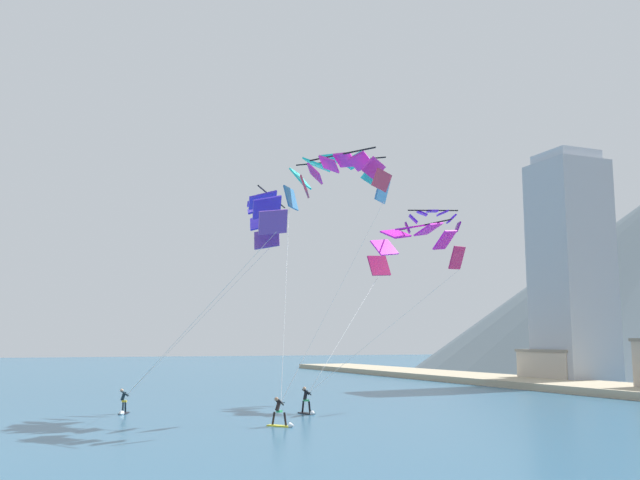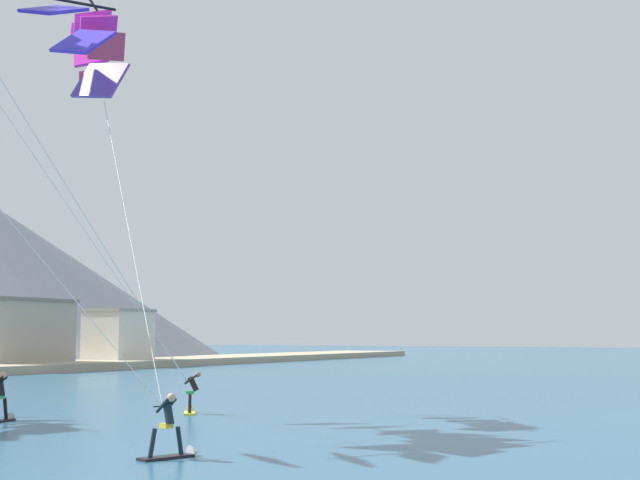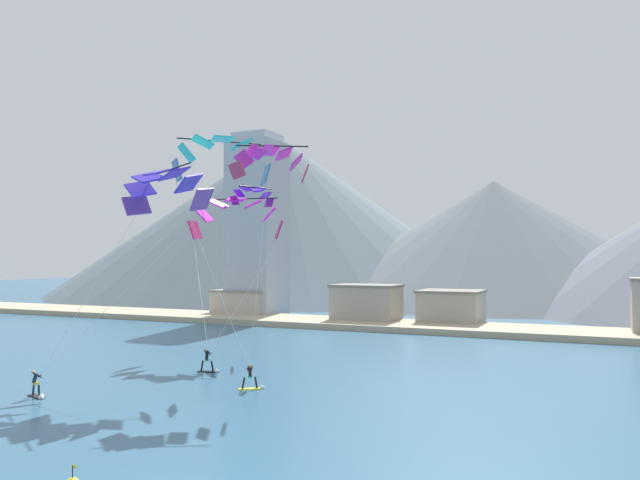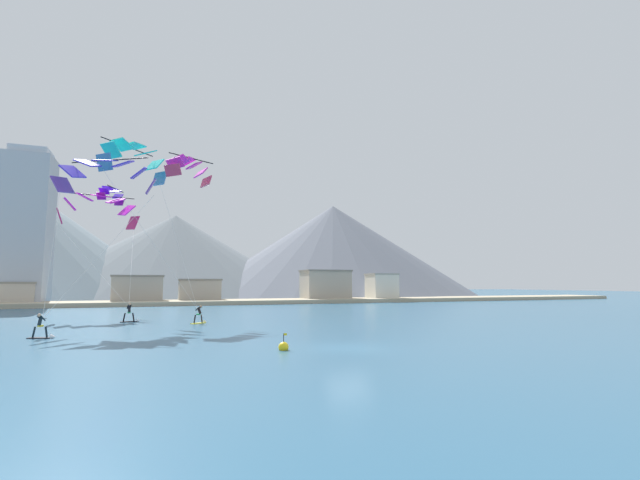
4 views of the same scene
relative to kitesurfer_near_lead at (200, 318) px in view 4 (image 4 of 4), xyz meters
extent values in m
plane|color=#2D5B7A|center=(6.45, -18.09, -0.51)|extent=(400.00, 400.00, 0.00)
cube|color=yellow|center=(-0.20, -0.09, -0.47)|extent=(1.42, 1.21, 0.07)
cylinder|color=black|center=(-0.51, -0.33, -0.08)|extent=(0.27, 0.24, 0.73)
cylinder|color=black|center=(0.12, 0.14, -0.08)|extent=(0.27, 0.24, 0.73)
cube|color=#33B266|center=(-0.20, -0.09, 0.32)|extent=(0.37, 0.38, 0.12)
cylinder|color=black|center=(-0.13, -0.19, 0.65)|extent=(0.44, 0.49, 0.62)
cylinder|color=black|center=(-0.28, -0.18, 0.83)|extent=(0.38, 0.47, 0.40)
cylinder|color=black|center=(-0.09, -0.04, 0.83)|extent=(0.38, 0.47, 0.40)
cylinder|color=black|center=(-0.29, 0.04, 0.80)|extent=(0.44, 0.33, 0.03)
sphere|color=#9E7051|center=(-0.02, -0.33, 1.01)|extent=(0.22, 0.22, 0.22)
cone|color=white|center=(0.50, 0.42, -0.41)|extent=(0.46, 0.47, 0.36)
cube|color=black|center=(-10.76, -7.29, -0.47)|extent=(1.51, 0.87, 0.07)
cylinder|color=#14232D|center=(-11.13, -7.16, -0.09)|extent=(0.26, 0.19, 0.71)
cylinder|color=#14232D|center=(-10.38, -7.41, -0.09)|extent=(0.26, 0.19, 0.71)
cube|color=yellow|center=(-10.76, -7.29, 0.30)|extent=(0.31, 0.36, 0.12)
cylinder|color=#14232D|center=(-10.78, -7.36, 0.63)|extent=(0.32, 0.42, 0.61)
cylinder|color=#14232D|center=(-10.86, -7.23, 0.80)|extent=(0.24, 0.51, 0.39)
cylinder|color=#14232D|center=(-10.64, -7.30, 0.80)|extent=(0.24, 0.51, 0.39)
cylinder|color=black|center=(-10.69, -7.09, 0.77)|extent=(0.50, 0.20, 0.03)
sphere|color=tan|center=(-10.82, -7.47, 1.01)|extent=(0.22, 0.22, 0.22)
cone|color=white|center=(-9.93, -7.56, -0.41)|extent=(0.40, 0.44, 0.36)
cube|color=black|center=(-6.15, 3.82, -0.47)|extent=(1.50, 0.73, 0.07)
cylinder|color=black|center=(-6.54, 3.74, -0.06)|extent=(0.28, 0.18, 0.77)
cylinder|color=black|center=(-5.77, 3.90, -0.06)|extent=(0.28, 0.18, 0.77)
cube|color=#33B266|center=(-6.15, 3.82, 0.36)|extent=(0.31, 0.37, 0.12)
cylinder|color=black|center=(-6.14, 3.76, 0.71)|extent=(0.30, 0.39, 0.65)
cylinder|color=black|center=(-6.29, 3.83, 0.90)|extent=(0.20, 0.56, 0.43)
cylinder|color=black|center=(-6.04, 3.89, 0.90)|extent=(0.20, 0.56, 0.43)
cylinder|color=black|center=(-6.20, 4.04, 0.87)|extent=(0.52, 0.14, 0.03)
sphere|color=tan|center=(-6.12, 3.67, 1.14)|extent=(0.24, 0.24, 0.24)
cone|color=white|center=(-5.30, 4.00, -0.41)|extent=(0.37, 0.41, 0.36)
cube|color=teal|center=(-8.85, 3.63, 14.46)|extent=(1.68, 1.56, 1.61)
cube|color=#1BD7CA|center=(-8.39, 4.19, 15.83)|extent=(2.08, 1.99, 1.36)
cube|color=#1BD7CA|center=(-7.56, 5.09, 16.77)|extent=(2.33, 2.28, 0.87)
cube|color=#1BD7CA|center=(-6.51, 6.17, 17.10)|extent=(2.38, 2.38, 0.21)
cube|color=#1BD7CA|center=(-5.44, 7.23, 16.77)|extent=(2.28, 2.33, 0.87)
cube|color=#1BD7CA|center=(-4.54, 8.07, 15.83)|extent=(1.99, 2.08, 1.36)
cube|color=teal|center=(-3.98, 8.53, 14.46)|extent=(1.56, 1.67, 1.61)
cylinder|color=black|center=(-7.07, 6.73, 17.06)|extent=(4.62, 5.12, 0.10)
cylinder|color=silver|center=(-4.60, 1.77, 7.25)|extent=(8.65, 3.52, 12.91)
cylinder|color=silver|center=(-2.08, 4.31, 7.25)|extent=(3.62, 8.59, 12.91)
cube|color=#683DA1|center=(-12.02, 2.86, 11.86)|extent=(1.79, 1.91, 1.73)
cube|color=#3E2BD2|center=(-11.17, 2.27, 13.01)|extent=(2.07, 2.05, 1.56)
cube|color=#3E2BD2|center=(-9.94, 1.70, 13.76)|extent=(2.15, 2.16, 1.19)
cube|color=#3E2BD2|center=(-8.49, 1.24, 14.02)|extent=(2.03, 2.23, 0.68)
cube|color=#3E2BD2|center=(-7.00, 0.92, 13.76)|extent=(1.79, 2.24, 1.19)
cube|color=#3E2BD2|center=(-5.66, 0.80, 13.01)|extent=(1.38, 2.20, 1.56)
cube|color=#683DA1|center=(-4.62, 0.89, 11.86)|extent=(0.86, 2.11, 1.73)
cylinder|color=black|center=(-8.28, 2.04, 14.27)|extent=(6.73, 4.25, 0.10)
cylinder|color=silver|center=(-11.48, -1.98, 5.98)|extent=(1.60, 10.26, 10.43)
cylinder|color=silver|center=(-7.48, -3.05, 5.98)|extent=(6.46, 8.14, 10.43)
cube|color=#C41E5E|center=(-14.21, 13.39, 10.48)|extent=(1.01, 2.11, 1.83)
cube|color=#EE1ADA|center=(-13.30, 13.45, 11.90)|extent=(1.64, 2.30, 1.63)
cube|color=#EE1ADA|center=(-11.94, 13.79, 12.87)|extent=(2.11, 2.40, 1.16)
cube|color=#EE1ADA|center=(-10.38, 14.34, 13.21)|extent=(2.34, 2.42, 0.50)
cube|color=#EE1ADA|center=(-8.86, 15.02, 12.87)|extent=(2.37, 2.33, 1.16)
cube|color=#EE1ADA|center=(-7.65, 15.72, 11.90)|extent=(2.14, 2.14, 1.63)
cube|color=#C41E5E|center=(-6.95, 16.31, 10.48)|extent=(1.66, 1.89, 1.83)
cylinder|color=black|center=(-10.69, 15.12, 13.38)|extent=(7.69, 1.52, 0.10)
cylinder|color=silver|center=(-10.33, 8.75, 5.27)|extent=(8.28, 9.47, 8.81)
cylinder|color=silver|center=(-6.51, 10.28, 5.27)|extent=(0.65, 12.52, 8.81)
cube|color=#C03658|center=(0.71, 6.07, 13.95)|extent=(1.15, 1.66, 1.26)
cube|color=#DC2ABB|center=(0.11, 5.83, 14.81)|extent=(1.45, 1.84, 1.20)
cube|color=#DC2ABB|center=(-0.64, 5.31, 15.39)|extent=(1.70, 1.88, 0.97)
cube|color=#DC2ABB|center=(-1.40, 4.58, 15.59)|extent=(1.85, 1.83, 0.58)
cube|color=#DC2ABB|center=(-2.08, 3.76, 15.39)|extent=(1.89, 1.67, 0.97)
cube|color=#DC2ABB|center=(-2.55, 2.98, 14.81)|extent=(1.85, 1.41, 1.20)
cube|color=#C03658|center=(-2.76, 2.36, 13.95)|extent=(1.68, 1.08, 1.26)
cylinder|color=black|center=(-0.93, 4.13, 15.80)|extent=(4.51, 2.57, 0.10)
cube|color=#7D1699|center=(-8.67, 17.54, 13.13)|extent=(1.17, 0.78, 0.87)
cube|color=#4F17F1|center=(-8.82, 17.10, 13.82)|extent=(1.27, 1.03, 0.74)
cube|color=#4F17F1|center=(-9.07, 16.46, 14.27)|extent=(1.32, 1.18, 0.50)
cube|color=#4F17F1|center=(-9.39, 15.71, 14.43)|extent=(1.33, 1.22, 0.19)
cube|color=#4F17F1|center=(-9.73, 14.97, 14.27)|extent=(1.31, 1.22, 0.50)
cube|color=#4F17F1|center=(-10.04, 14.36, 13.82)|extent=(1.24, 1.11, 0.74)
cube|color=#7D1699|center=(-10.27, 13.95, 13.13)|extent=(1.13, 0.89, 0.87)
cylinder|color=black|center=(-8.96, 15.52, 14.40)|extent=(1.47, 3.75, 0.10)
sphere|color=yellow|center=(2.88, -17.57, -0.35)|extent=(0.56, 0.56, 0.56)
cylinder|color=black|center=(2.88, -17.57, 0.15)|extent=(0.04, 0.04, 0.44)
cube|color=yellow|center=(2.97, -17.57, 0.33)|extent=(0.18, 0.01, 0.12)
cube|color=tan|center=(6.45, 37.20, -0.16)|extent=(180.00, 10.00, 0.70)
cube|color=silver|center=(39.34, 38.36, 2.17)|extent=(5.42, 4.84, 5.36)
cube|color=#99958B|center=(39.34, 38.36, 5.00)|extent=(5.64, 5.04, 0.30)
cube|color=#A89E8E|center=(3.26, 42.07, 1.56)|extent=(7.25, 6.70, 4.14)
cube|color=slate|center=(3.26, 42.07, 3.78)|extent=(7.54, 6.96, 0.30)
cube|color=#A89E8E|center=(-7.07, 40.02, 1.85)|extent=(8.02, 5.59, 4.73)
cube|color=slate|center=(-7.07, 40.02, 4.37)|extent=(8.34, 5.82, 0.30)
cube|color=#B7AD9E|center=(-26.32, 41.81, 1.27)|extent=(8.27, 4.87, 3.56)
cube|color=gray|center=(-26.32, 41.81, 3.20)|extent=(8.61, 5.07, 0.30)
cube|color=#A89E8E|center=(27.44, 39.91, 2.48)|extent=(8.91, 6.27, 5.98)
cube|color=slate|center=(27.44, 39.91, 5.63)|extent=(9.26, 6.52, 0.30)
cube|color=#A8ADB7|center=(-24.81, 43.05, 12.01)|extent=(7.00, 7.00, 25.04)
cube|color=silver|center=(-24.81, 43.05, 25.13)|extent=(5.60, 5.60, 1.20)
cone|color=slate|center=(0.17, 95.53, 11.61)|extent=(84.18, 84.18, 24.23)
cone|color=slate|center=(46.09, 81.53, 13.32)|extent=(84.70, 84.70, 27.66)
camera|label=1|loc=(38.61, -13.41, 4.20)|focal=40.00mm
camera|label=2|loc=(-28.73, -21.45, 2.54)|focal=50.00mm
camera|label=3|loc=(20.38, -34.48, 7.80)|focal=35.00mm
camera|label=4|loc=(-3.46, -40.31, 3.06)|focal=24.00mm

